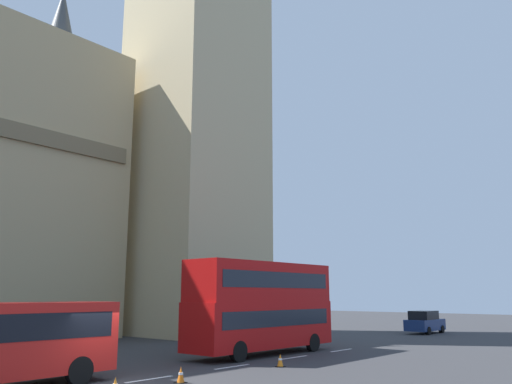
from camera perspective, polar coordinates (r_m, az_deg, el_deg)
name	(u,v)px	position (r m, az deg, el deg)	size (l,w,h in m)	color
double_decker_bus	(262,303)	(28.85, 0.71, -12.20)	(9.78, 2.54, 4.90)	#B20F0F
sedan_lead	(425,322)	(46.64, 18.16, -13.52)	(4.40, 1.86, 1.85)	navy
traffic_cone_middle	(181,375)	(20.23, -8.31, -19.38)	(0.36, 0.36, 0.58)	black
traffic_cone_east	(280,360)	(24.33, 2.69, -18.09)	(0.36, 0.36, 0.58)	black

